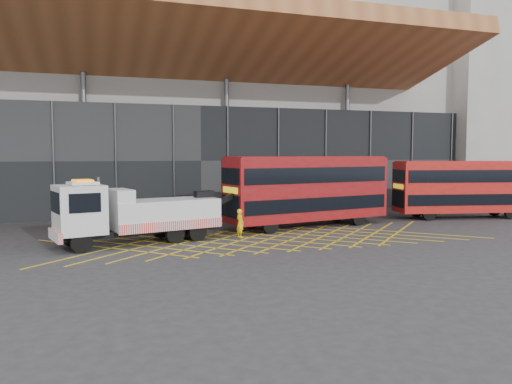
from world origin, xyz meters
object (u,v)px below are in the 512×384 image
object	(u,v)px
bus_towed	(308,188)
worker	(240,223)
recovery_truck	(134,213)
bus_second	(465,186)

from	to	relation	value
bus_towed	worker	xyz separation A→B (m)	(-5.10, -2.51, -1.64)
recovery_truck	bus_towed	world-z (taller)	bus_towed
recovery_truck	worker	world-z (taller)	recovery_truck
worker	bus_second	bearing A→B (deg)	-94.81
bus_second	bus_towed	bearing A→B (deg)	-166.69
recovery_truck	bus_second	bearing A→B (deg)	-6.34
bus_towed	worker	world-z (taller)	bus_towed
recovery_truck	bus_second	size ratio (longest dim) A/B	0.95
bus_second	worker	xyz separation A→B (m)	(-17.33, -2.96, -1.45)
recovery_truck	bus_towed	bearing A→B (deg)	0.02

